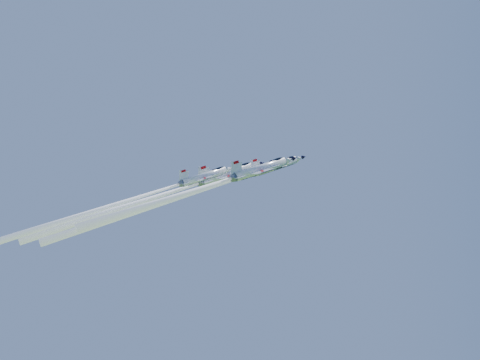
% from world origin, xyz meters
% --- Properties ---
extents(jet_lead, '(35.11, 29.38, 42.98)m').
position_xyz_m(jet_lead, '(-8.66, -5.92, 83.91)').
color(jet_lead, white).
extents(jet_left, '(34.52, 28.34, 37.54)m').
position_xyz_m(jet_left, '(-17.60, -2.24, 84.36)').
color(jet_left, white).
extents(jet_right, '(30.16, 24.57, 31.07)m').
position_xyz_m(jet_right, '(-5.74, -9.64, 84.01)').
color(jet_right, white).
extents(jet_slot, '(33.69, 28.27, 41.97)m').
position_xyz_m(jet_slot, '(-22.79, -13.39, 80.59)').
color(jet_slot, white).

